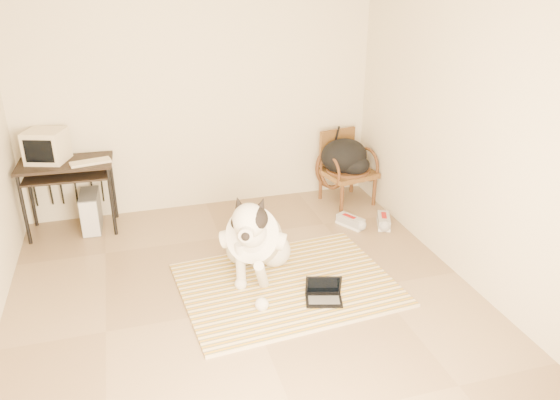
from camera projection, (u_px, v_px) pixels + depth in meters
name	position (u px, v px, depth m)	size (l,w,h in m)	color
floor	(250.00, 307.00, 4.63)	(4.50, 4.50, 0.00)	#8C7356
wall_back	(199.00, 93.00, 6.06)	(4.50, 4.50, 0.00)	beige
wall_front	(378.00, 341.00, 2.11)	(4.50, 4.50, 0.00)	beige
wall_right	(476.00, 135.00, 4.60)	(4.50, 4.50, 0.00)	beige
rug	(287.00, 284.00, 4.93)	(1.98, 1.57, 0.02)	#B98323
dog	(255.00, 240.00, 4.95)	(0.70, 1.28, 0.94)	silver
laptop	(324.00, 294.00, 4.68)	(0.36, 0.30, 0.22)	black
computer_desk	(66.00, 172.00, 5.68)	(0.96, 0.56, 0.78)	black
crt_monitor	(46.00, 146.00, 5.60)	(0.47, 0.45, 0.33)	beige
desk_keyboard	(90.00, 162.00, 5.60)	(0.40, 0.15, 0.03)	beige
pc_tower	(91.00, 211.00, 5.89)	(0.21, 0.45, 0.42)	#505153
rattan_chair	(346.00, 168.00, 6.52)	(0.66, 0.64, 0.85)	brown
backpack	(346.00, 158.00, 6.39)	(0.56, 0.49, 0.41)	black
sneaker_left	(350.00, 222.00, 6.02)	(0.27, 0.35, 0.11)	white
sneaker_right	(384.00, 221.00, 6.04)	(0.25, 0.35, 0.11)	white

